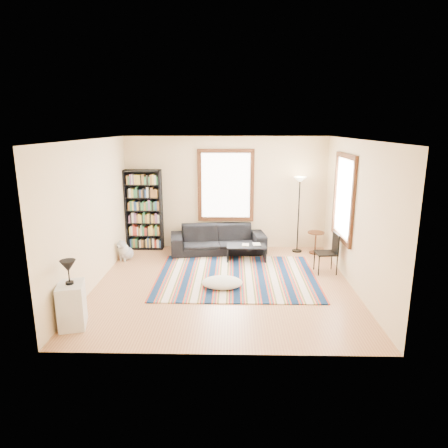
{
  "coord_description": "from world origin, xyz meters",
  "views": [
    {
      "loc": [
        0.18,
        -7.37,
        3.04
      ],
      "look_at": [
        0.0,
        0.5,
        1.1
      ],
      "focal_mm": 32.0,
      "sensor_mm": 36.0,
      "label": 1
    }
  ],
  "objects_px": {
    "coffee_table": "(246,253)",
    "dog": "(126,249)",
    "folding_chair": "(326,253)",
    "white_cabinet": "(72,305)",
    "floor_cushion": "(222,282)",
    "sofa": "(218,239)",
    "bookshelf": "(144,210)",
    "side_table": "(315,243)",
    "floor_lamp": "(298,215)"
  },
  "relations": [
    {
      "from": "sofa",
      "to": "white_cabinet",
      "type": "xyz_separation_m",
      "value": [
        -2.12,
        -3.8,
        0.02
      ]
    },
    {
      "from": "sofa",
      "to": "side_table",
      "type": "height_order",
      "value": "sofa"
    },
    {
      "from": "sofa",
      "to": "white_cabinet",
      "type": "bearing_deg",
      "value": -127.46
    },
    {
      "from": "side_table",
      "to": "white_cabinet",
      "type": "height_order",
      "value": "white_cabinet"
    },
    {
      "from": "white_cabinet",
      "to": "bookshelf",
      "type": "bearing_deg",
      "value": 71.83
    },
    {
      "from": "bookshelf",
      "to": "folding_chair",
      "type": "height_order",
      "value": "bookshelf"
    },
    {
      "from": "white_cabinet",
      "to": "floor_lamp",
      "type": "bearing_deg",
      "value": 29.23
    },
    {
      "from": "bookshelf",
      "to": "floor_lamp",
      "type": "height_order",
      "value": "bookshelf"
    },
    {
      "from": "bookshelf",
      "to": "floor_lamp",
      "type": "bearing_deg",
      "value": -2.55
    },
    {
      "from": "floor_cushion",
      "to": "side_table",
      "type": "relative_size",
      "value": 1.47
    },
    {
      "from": "side_table",
      "to": "folding_chair",
      "type": "distance_m",
      "value": 1.32
    },
    {
      "from": "coffee_table",
      "to": "dog",
      "type": "relative_size",
      "value": 1.81
    },
    {
      "from": "coffee_table",
      "to": "dog",
      "type": "xyz_separation_m",
      "value": [
        -2.79,
        -0.02,
        0.07
      ]
    },
    {
      "from": "coffee_table",
      "to": "folding_chair",
      "type": "xyz_separation_m",
      "value": [
        1.65,
        -0.76,
        0.25
      ]
    },
    {
      "from": "coffee_table",
      "to": "floor_lamp",
      "type": "height_order",
      "value": "floor_lamp"
    },
    {
      "from": "bookshelf",
      "to": "folding_chair",
      "type": "distance_m",
      "value": 4.53
    },
    {
      "from": "sofa",
      "to": "side_table",
      "type": "relative_size",
      "value": 4.24
    },
    {
      "from": "floor_cushion",
      "to": "white_cabinet",
      "type": "bearing_deg",
      "value": -145.17
    },
    {
      "from": "sofa",
      "to": "bookshelf",
      "type": "relative_size",
      "value": 1.15
    },
    {
      "from": "side_table",
      "to": "dog",
      "type": "height_order",
      "value": "side_table"
    },
    {
      "from": "floor_lamp",
      "to": "white_cabinet",
      "type": "bearing_deg",
      "value": -136.27
    },
    {
      "from": "sofa",
      "to": "floor_cushion",
      "type": "bearing_deg",
      "value": -94.11
    },
    {
      "from": "folding_chair",
      "to": "dog",
      "type": "xyz_separation_m",
      "value": [
        -4.45,
        0.74,
        -0.18
      ]
    },
    {
      "from": "coffee_table",
      "to": "white_cabinet",
      "type": "relative_size",
      "value": 1.29
    },
    {
      "from": "floor_cushion",
      "to": "white_cabinet",
      "type": "relative_size",
      "value": 1.13
    },
    {
      "from": "bookshelf",
      "to": "white_cabinet",
      "type": "xyz_separation_m",
      "value": [
        -0.26,
        -4.07,
        -0.65
      ]
    },
    {
      "from": "folding_chair",
      "to": "white_cabinet",
      "type": "xyz_separation_m",
      "value": [
        -4.45,
        -2.45,
        -0.08
      ]
    },
    {
      "from": "folding_chair",
      "to": "white_cabinet",
      "type": "bearing_deg",
      "value": -155.01
    },
    {
      "from": "floor_cushion",
      "to": "side_table",
      "type": "xyz_separation_m",
      "value": [
        2.22,
        2.17,
        0.17
      ]
    },
    {
      "from": "folding_chair",
      "to": "dog",
      "type": "relative_size",
      "value": 1.73
    },
    {
      "from": "sofa",
      "to": "dog",
      "type": "distance_m",
      "value": 2.2
    },
    {
      "from": "floor_cushion",
      "to": "folding_chair",
      "type": "xyz_separation_m",
      "value": [
        2.17,
        0.86,
        0.33
      ]
    },
    {
      "from": "sofa",
      "to": "bookshelf",
      "type": "height_order",
      "value": "bookshelf"
    },
    {
      "from": "floor_lamp",
      "to": "white_cabinet",
      "type": "relative_size",
      "value": 2.66
    },
    {
      "from": "floor_lamp",
      "to": "folding_chair",
      "type": "height_order",
      "value": "floor_lamp"
    },
    {
      "from": "side_table",
      "to": "white_cabinet",
      "type": "distance_m",
      "value": 5.87
    },
    {
      "from": "floor_cushion",
      "to": "floor_lamp",
      "type": "relative_size",
      "value": 0.43
    },
    {
      "from": "bookshelf",
      "to": "white_cabinet",
      "type": "height_order",
      "value": "bookshelf"
    },
    {
      "from": "floor_cushion",
      "to": "folding_chair",
      "type": "bearing_deg",
      "value": 21.65
    },
    {
      "from": "floor_lamp",
      "to": "folding_chair",
      "type": "distance_m",
      "value": 1.58
    },
    {
      "from": "white_cabinet",
      "to": "dog",
      "type": "distance_m",
      "value": 3.19
    },
    {
      "from": "white_cabinet",
      "to": "dog",
      "type": "bearing_deg",
      "value": 75.45
    },
    {
      "from": "sofa",
      "to": "folding_chair",
      "type": "distance_m",
      "value": 2.7
    },
    {
      "from": "bookshelf",
      "to": "dog",
      "type": "distance_m",
      "value": 1.18
    },
    {
      "from": "bookshelf",
      "to": "dog",
      "type": "xyz_separation_m",
      "value": [
        -0.26,
        -0.88,
        -0.75
      ]
    },
    {
      "from": "white_cabinet",
      "to": "dog",
      "type": "relative_size",
      "value": 1.41
    },
    {
      "from": "floor_lamp",
      "to": "dog",
      "type": "xyz_separation_m",
      "value": [
        -4.08,
        -0.71,
        -0.68
      ]
    },
    {
      "from": "folding_chair",
      "to": "coffee_table",
      "type": "bearing_deg",
      "value": 151.43
    },
    {
      "from": "floor_cushion",
      "to": "sofa",
      "type": "bearing_deg",
      "value": 94.25
    },
    {
      "from": "floor_cushion",
      "to": "side_table",
      "type": "distance_m",
      "value": 3.11
    }
  ]
}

